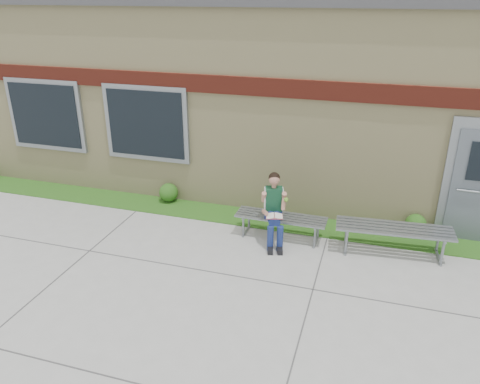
% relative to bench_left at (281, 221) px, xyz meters
% --- Properties ---
extents(ground, '(80.00, 80.00, 0.00)m').
position_rel_bench_left_xyz_m(ground, '(-0.15, -2.00, -0.34)').
color(ground, '#9E9E99').
rests_on(ground, ground).
extents(grass_strip, '(16.00, 0.80, 0.02)m').
position_rel_bench_left_xyz_m(grass_strip, '(-0.15, 0.60, -0.33)').
color(grass_strip, '#1A5416').
rests_on(grass_strip, ground).
extents(school_building, '(16.20, 6.22, 4.20)m').
position_rel_bench_left_xyz_m(school_building, '(-0.15, 3.99, 1.77)').
color(school_building, beige).
rests_on(school_building, ground).
extents(bench_left, '(1.68, 0.49, 0.44)m').
position_rel_bench_left_xyz_m(bench_left, '(0.00, 0.00, 0.00)').
color(bench_left, gray).
rests_on(bench_left, ground).
extents(bench_right, '(2.01, 0.70, 0.51)m').
position_rel_bench_left_xyz_m(bench_right, '(2.00, 0.00, 0.06)').
color(bench_right, gray).
rests_on(bench_right, ground).
extents(girl, '(0.55, 0.82, 1.31)m').
position_rel_bench_left_xyz_m(girl, '(-0.09, -0.19, 0.34)').
color(girl, navy).
rests_on(girl, ground).
extents(shrub_mid, '(0.41, 0.41, 0.41)m').
position_rel_bench_left_xyz_m(shrub_mid, '(-2.68, 0.85, -0.11)').
color(shrub_mid, '#1A5416').
rests_on(shrub_mid, grass_strip).
extents(shrub_east, '(0.39, 0.39, 0.39)m').
position_rel_bench_left_xyz_m(shrub_east, '(2.42, 0.85, -0.12)').
color(shrub_east, '#1A5416').
rests_on(shrub_east, grass_strip).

